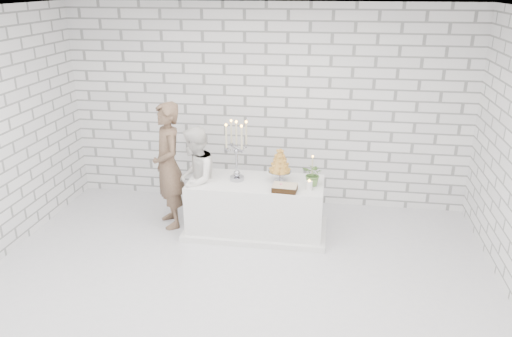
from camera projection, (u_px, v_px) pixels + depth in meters
name	position (u px, v px, depth m)	size (l,w,h in m)	color
ground	(235.00, 288.00, 5.66)	(6.00, 5.00, 0.01)	silver
ceiling	(230.00, 11.00, 4.61)	(6.00, 5.00, 0.01)	white
wall_back	(266.00, 107.00, 7.45)	(6.00, 0.01, 3.00)	white
wall_front	(146.00, 314.00, 2.82)	(6.00, 0.01, 3.00)	white
cake_table	(256.00, 207.00, 6.81)	(1.80, 0.80, 0.75)	white
groom	(168.00, 166.00, 6.86)	(0.64, 0.42, 1.77)	brown
bride	(196.00, 180.00, 6.78)	(0.71, 0.56, 1.47)	white
candelabra	(237.00, 151.00, 6.58)	(0.33, 0.33, 0.83)	#9898A2
croquembouche	(280.00, 165.00, 6.59)	(0.31, 0.31, 0.48)	#A8742B
chocolate_cake	(285.00, 188.00, 6.37)	(0.31, 0.22, 0.08)	black
pillar_candle	(309.00, 186.00, 6.39)	(0.08, 0.08, 0.12)	white
extra_taper	(312.00, 168.00, 6.69)	(0.06, 0.06, 0.32)	beige
flowers	(314.00, 174.00, 6.50)	(0.28, 0.24, 0.31)	#4C7B40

